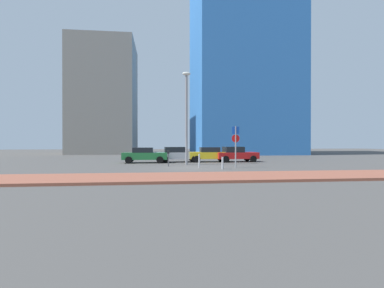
{
  "coord_description": "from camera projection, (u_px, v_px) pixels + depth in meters",
  "views": [
    {
      "loc": [
        -2.46,
        -21.65,
        1.93
      ],
      "look_at": [
        0.38,
        2.71,
        1.78
      ],
      "focal_mm": 26.91,
      "sensor_mm": 36.0,
      "label": 1
    }
  ],
  "objects": [
    {
      "name": "parking_meter",
      "position": [
        168.0,
        156.0,
        22.88
      ],
      "size": [
        0.18,
        0.14,
        1.31
      ],
      "color": "#4C4C51",
      "rests_on": "ground"
    },
    {
      "name": "parked_car_yellow",
      "position": [
        210.0,
        154.0,
        28.25
      ],
      "size": [
        4.19,
        1.97,
        1.44
      ],
      "color": "gold",
      "rests_on": "ground"
    },
    {
      "name": "traffic_bollard_mid",
      "position": [
        199.0,
        161.0,
        21.93
      ],
      "size": [
        0.12,
        0.12,
        1.05
      ],
      "primitive_type": "cylinder",
      "color": "#B7B7BC",
      "rests_on": "ground"
    },
    {
      "name": "parking_sign_post",
      "position": [
        236.0,
        142.0,
        21.7
      ],
      "size": [
        0.6,
        0.1,
        3.14
      ],
      "color": "gray",
      "rests_on": "ground"
    },
    {
      "name": "traffic_bollard_near",
      "position": [
        223.0,
        163.0,
        20.65
      ],
      "size": [
        0.14,
        0.14,
        0.87
      ],
      "primitive_type": "cylinder",
      "color": "#B7B7BC",
      "rests_on": "ground"
    },
    {
      "name": "parked_car_red",
      "position": [
        236.0,
        154.0,
        28.27
      ],
      "size": [
        4.15,
        2.13,
        1.49
      ],
      "color": "red",
      "rests_on": "ground"
    },
    {
      "name": "parked_car_green",
      "position": [
        144.0,
        155.0,
        26.91
      ],
      "size": [
        4.14,
        1.95,
        1.43
      ],
      "color": "#237238",
      "rests_on": "ground"
    },
    {
      "name": "building_under_construction",
      "position": [
        105.0,
        98.0,
        50.01
      ],
      "size": [
        10.44,
        11.63,
        19.12
      ],
      "primitive_type": "cube",
      "color": "gray",
      "rests_on": "ground"
    },
    {
      "name": "ground_plane",
      "position": [
        191.0,
        168.0,
        21.8
      ],
      "size": [
        120.0,
        120.0,
        0.0
      ],
      "primitive_type": "plane",
      "color": "#4C4947"
    },
    {
      "name": "street_lamp",
      "position": [
        186.0,
        111.0,
        24.48
      ],
      "size": [
        0.7,
        0.36,
        7.92
      ],
      "color": "gray",
      "rests_on": "ground"
    },
    {
      "name": "parked_car_silver",
      "position": [
        178.0,
        154.0,
        27.98
      ],
      "size": [
        4.22,
        2.04,
        1.47
      ],
      "color": "#B7BABF",
      "rests_on": "ground"
    },
    {
      "name": "sidewalk_brick",
      "position": [
        205.0,
        177.0,
        15.34
      ],
      "size": [
        40.0,
        3.94,
        0.14
      ],
      "primitive_type": "cube",
      "color": "#93513D",
      "rests_on": "ground"
    },
    {
      "name": "building_colorful_midrise",
      "position": [
        242.0,
        66.0,
        49.51
      ],
      "size": [
        16.28,
        16.2,
        30.12
      ],
      "primitive_type": "cube",
      "color": "#3372BF",
      "rests_on": "ground"
    }
  ]
}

